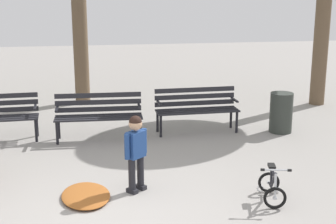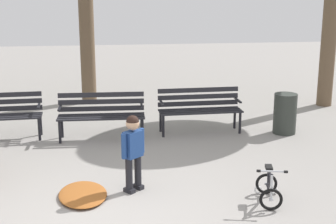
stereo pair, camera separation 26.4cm
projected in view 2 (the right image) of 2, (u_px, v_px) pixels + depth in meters
The scene contains 7 objects.
ground at pixel (106, 220), 6.16m from camera, with size 36.00×36.00×0.00m, color gray.
park_bench_left at pixel (101, 112), 9.28m from camera, with size 1.62×0.52×0.85m.
park_bench_right at pixel (199, 106), 9.70m from camera, with size 1.61×0.50×0.85m.
child_standing at pixel (133, 147), 6.87m from camera, with size 0.33×0.30×1.10m.
kids_bicycle at pixel (269, 188), 6.62m from camera, with size 0.46×0.61×0.54m.
leaf_pile at pixel (83, 194), 6.82m from camera, with size 0.94×0.66×0.07m, color #9E5623.
trash_bin at pixel (285, 114), 9.63m from camera, with size 0.44×0.44×0.78m, color #2D332D.
Camera 2 is at (0.04, -5.68, 2.84)m, focal length 53.37 mm.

